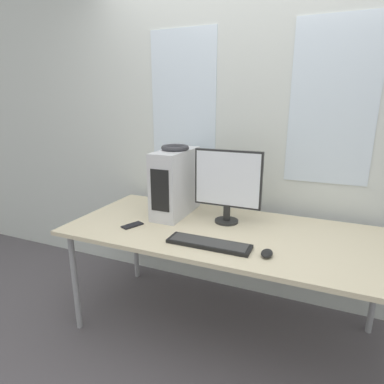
{
  "coord_description": "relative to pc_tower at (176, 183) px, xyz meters",
  "views": [
    {
      "loc": [
        0.56,
        -1.4,
        1.56
      ],
      "look_at": [
        -0.24,
        0.46,
        0.99
      ],
      "focal_mm": 30.0,
      "sensor_mm": 36.0,
      "label": 1
    }
  ],
  "objects": [
    {
      "name": "mouse",
      "position": [
        0.75,
        -0.42,
        -0.22
      ],
      "size": [
        0.06,
        0.1,
        0.03
      ],
      "color": "black",
      "rests_on": "desk"
    },
    {
      "name": "pc_tower",
      "position": [
        0.0,
        0.0,
        0.0
      ],
      "size": [
        0.19,
        0.48,
        0.47
      ],
      "color": "silver",
      "rests_on": "desk"
    },
    {
      "name": "desk",
      "position": [
        0.43,
        -0.16,
        -0.28
      ],
      "size": [
        2.06,
        0.92,
        0.76
      ],
      "color": "beige",
      "rests_on": "ground_plane"
    },
    {
      "name": "keyboard",
      "position": [
        0.41,
        -0.42,
        -0.23
      ],
      "size": [
        0.49,
        0.14,
        0.02
      ],
      "color": "black",
      "rests_on": "desk"
    },
    {
      "name": "headphones",
      "position": [
        -0.0,
        0.0,
        0.25
      ],
      "size": [
        0.2,
        0.2,
        0.03
      ],
      "color": "#333338",
      "rests_on": "pc_tower"
    },
    {
      "name": "cell_phone",
      "position": [
        -0.16,
        -0.34,
        -0.23
      ],
      "size": [
        0.11,
        0.16,
        0.01
      ],
      "rotation": [
        0.0,
        0.0,
        -0.39
      ],
      "color": "black",
      "rests_on": "desk"
    },
    {
      "name": "ground_plane",
      "position": [
        0.43,
        -0.62,
        -0.99
      ],
      "size": [
        14.0,
        14.0,
        0.0
      ],
      "primitive_type": "plane",
      "color": "#565156"
    },
    {
      "name": "wall_back",
      "position": [
        0.43,
        0.43,
        0.36
      ],
      "size": [
        8.0,
        0.07,
        2.7
      ],
      "color": "silver",
      "rests_on": "ground_plane"
    },
    {
      "name": "monitor_main",
      "position": [
        0.4,
        -0.02,
        0.04
      ],
      "size": [
        0.46,
        0.16,
        0.5
      ],
      "color": "black",
      "rests_on": "desk"
    }
  ]
}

